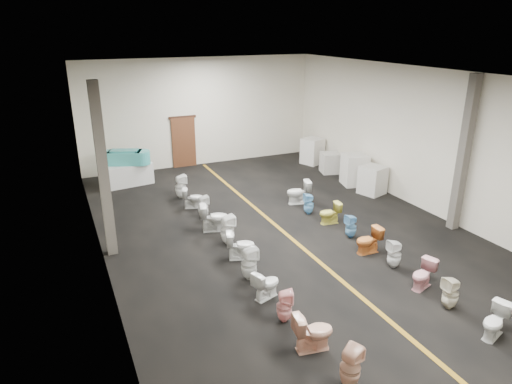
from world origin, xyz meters
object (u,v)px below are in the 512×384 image
at_px(toilet_left_2, 313,332).
at_px(toilet_left_7, 227,230).
at_px(toilet_right_9, 298,192).
at_px(toilet_left_6, 241,245).
at_px(appliance_crate_a, 372,180).
at_px(toilet_right_5, 368,241).
at_px(toilet_left_8, 214,217).
at_px(toilet_right_1, 495,322).
at_px(bathtub, 125,157).
at_px(toilet_right_7, 330,213).
at_px(toilet_left_4, 266,284).
at_px(toilet_right_3, 423,275).
at_px(appliance_crate_d, 312,151).
at_px(toilet_right_2, 451,293).
at_px(toilet_left_1, 350,368).
at_px(toilet_right_4, 394,254).
at_px(toilet_left_11, 181,187).
at_px(toilet_left_9, 203,207).
at_px(toilet_left_10, 193,198).
at_px(toilet_right_8, 309,204).
at_px(display_table, 127,174).
at_px(toilet_left_3, 284,306).
at_px(appliance_crate_c, 330,163).
at_px(toilet_left_5, 249,263).
at_px(toilet_right_6, 351,226).
at_px(appliance_crate_b, 354,170).

xyz_separation_m(toilet_left_2, toilet_left_7, (0.12, 4.76, 0.04)).
bearing_deg(toilet_right_9, toilet_left_6, -35.64).
height_order(appliance_crate_a, toilet_left_2, appliance_crate_a).
height_order(toilet_right_5, toilet_right_9, toilet_right_9).
height_order(toilet_left_8, toilet_right_1, toilet_left_8).
distance_m(bathtub, toilet_right_7, 8.06).
relative_size(toilet_left_4, toilet_right_3, 0.99).
xyz_separation_m(appliance_crate_d, toilet_right_2, (-2.95, -10.63, -0.19)).
bearing_deg(toilet_left_1, toilet_left_8, -24.02).
bearing_deg(appliance_crate_d, toilet_right_1, -103.91).
bearing_deg(toilet_left_8, appliance_crate_d, -36.23).
bearing_deg(toilet_left_7, toilet_right_4, -134.51).
xyz_separation_m(appliance_crate_d, toilet_left_8, (-6.21, -4.85, -0.14)).
xyz_separation_m(toilet_left_7, toilet_right_7, (3.32, 0.01, -0.08)).
bearing_deg(toilet_left_11, appliance_crate_d, -78.81).
bearing_deg(toilet_right_1, toilet_left_4, -150.37).
bearing_deg(bathtub, toilet_left_9, -47.41).
bearing_deg(toilet_right_7, appliance_crate_a, 126.19).
xyz_separation_m(toilet_left_2, toilet_left_8, (0.07, 5.72, 0.03)).
bearing_deg(toilet_left_10, toilet_right_8, -104.79).
relative_size(toilet_left_8, toilet_right_4, 1.12).
xyz_separation_m(toilet_left_7, toilet_right_5, (3.20, -2.04, -0.06)).
bearing_deg(toilet_right_2, toilet_right_4, 178.19).
relative_size(display_table, bathtub, 1.02).
bearing_deg(appliance_crate_d, toilet_left_3, -123.55).
bearing_deg(toilet_left_4, toilet_right_9, -54.92).
distance_m(toilet_left_4, toilet_right_3, 3.61).
bearing_deg(display_table, toilet_right_4, -61.58).
height_order(appliance_crate_c, toilet_left_5, toilet_left_5).
distance_m(toilet_left_2, toilet_left_11, 8.76).
bearing_deg(toilet_left_2, toilet_right_8, -21.06).
distance_m(toilet_right_2, toilet_right_6, 3.74).
height_order(toilet_left_8, toilet_right_5, toilet_left_8).
relative_size(toilet_left_3, toilet_right_6, 1.03).
bearing_deg(toilet_right_4, toilet_left_11, -145.62).
bearing_deg(toilet_right_5, toilet_left_1, -39.38).
bearing_deg(bathtub, toilet_left_6, -55.50).
xyz_separation_m(appliance_crate_b, toilet_right_3, (-2.89, -6.70, -0.24)).
bearing_deg(appliance_crate_a, toilet_left_7, -165.02).
xyz_separation_m(toilet_right_7, toilet_right_9, (-0.06, 1.85, 0.07)).
bearing_deg(toilet_left_10, toilet_right_5, -128.89).
xyz_separation_m(toilet_left_6, toilet_right_3, (3.27, -3.01, -0.03)).
bearing_deg(toilet_right_3, toilet_left_4, -126.37).
bearing_deg(toilet_left_10, appliance_crate_d, -47.72).
bearing_deg(toilet_right_7, toilet_left_11, -132.18).
height_order(bathtub, appliance_crate_c, bathtub).
xyz_separation_m(bathtub, toilet_left_7, (1.69, -6.28, -0.65)).
relative_size(toilet_left_5, toilet_right_4, 1.12).
height_order(toilet_left_4, toilet_left_8, toilet_left_8).
relative_size(toilet_left_3, toilet_right_9, 0.88).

